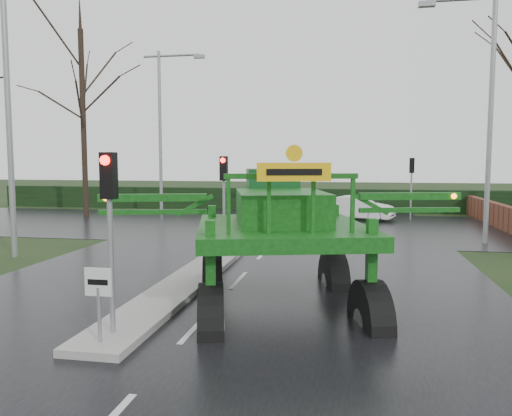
% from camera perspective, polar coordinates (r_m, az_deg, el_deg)
% --- Properties ---
extents(ground, '(140.00, 140.00, 0.00)m').
position_cam_1_polar(ground, '(10.46, -6.89, -13.42)').
color(ground, black).
rests_on(ground, ground).
extents(road_main, '(14.00, 80.00, 0.02)m').
position_cam_1_polar(road_main, '(19.95, 1.76, -4.28)').
color(road_main, black).
rests_on(road_main, ground).
extents(road_cross, '(80.00, 12.00, 0.02)m').
position_cam_1_polar(road_cross, '(25.83, 3.79, -2.06)').
color(road_cross, black).
rests_on(road_cross, ground).
extents(median_island, '(1.20, 10.00, 0.16)m').
position_cam_1_polar(median_island, '(13.56, -8.36, -8.65)').
color(median_island, gray).
rests_on(median_island, ground).
extents(hedge_row, '(44.00, 0.90, 1.50)m').
position_cam_1_polar(hedge_row, '(33.67, 5.40, 0.95)').
color(hedge_row, black).
rests_on(hedge_row, ground).
extents(brick_wall, '(0.40, 20.00, 1.20)m').
position_cam_1_polar(brick_wall, '(26.66, 26.83, -1.11)').
color(brick_wall, '#592D1E').
rests_on(brick_wall, ground).
extents(keep_left_sign, '(0.50, 0.07, 1.35)m').
position_cam_1_polar(keep_left_sign, '(9.31, -17.55, -9.22)').
color(keep_left_sign, gray).
rests_on(keep_left_sign, ground).
extents(traffic_signal_near, '(0.26, 0.33, 3.52)m').
position_cam_1_polar(traffic_signal_near, '(9.49, -16.42, 0.48)').
color(traffic_signal_near, gray).
rests_on(traffic_signal_near, ground).
extents(traffic_signal_mid, '(0.26, 0.33, 3.52)m').
position_cam_1_polar(traffic_signal_mid, '(17.48, -3.70, 2.86)').
color(traffic_signal_mid, gray).
rests_on(traffic_signal_mid, ground).
extents(traffic_signal_far, '(0.26, 0.33, 3.52)m').
position_cam_1_polar(traffic_signal_far, '(29.66, 17.36, 3.68)').
color(traffic_signal_far, gray).
rests_on(traffic_signal_far, ground).
extents(street_light_left_near, '(3.85, 0.30, 10.00)m').
position_cam_1_polar(street_light_left_near, '(19.24, -25.83, 12.72)').
color(street_light_left_near, gray).
rests_on(street_light_left_near, ground).
extents(street_light_right, '(3.85, 0.30, 10.00)m').
position_cam_1_polar(street_light_right, '(22.21, 24.54, 11.73)').
color(street_light_right, gray).
rests_on(street_light_right, ground).
extents(street_light_left_far, '(3.85, 0.30, 10.00)m').
position_cam_1_polar(street_light_left_far, '(31.60, -10.40, 10.11)').
color(street_light_left_far, gray).
rests_on(street_light_left_far, ground).
extents(tree_left_far, '(7.70, 7.70, 13.26)m').
position_cam_1_polar(tree_left_far, '(31.73, -19.22, 11.98)').
color(tree_left_far, black).
rests_on(tree_left_far, ground).
extents(crop_sprayer, '(7.98, 5.92, 4.59)m').
position_cam_1_polar(crop_sprayer, '(10.14, -5.24, -1.38)').
color(crop_sprayer, black).
rests_on(crop_sprayer, ground).
extents(white_sedan, '(4.36, 2.59, 1.36)m').
position_cam_1_polar(white_sedan, '(28.97, 11.44, -1.35)').
color(white_sedan, white).
rests_on(white_sedan, ground).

